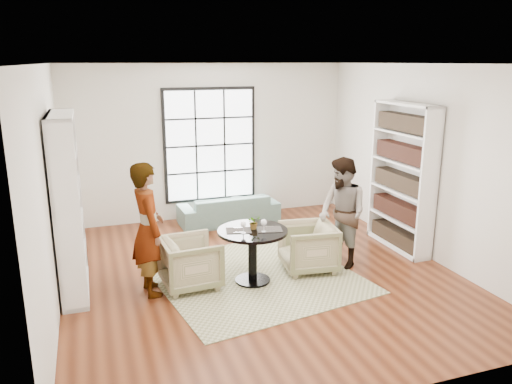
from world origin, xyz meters
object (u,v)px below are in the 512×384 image
object	(u,v)px
pedestal_table	(253,244)
sofa	(229,209)
armchair_left	(191,262)
wine_glass_right	(264,223)
flower_centerpiece	(254,222)
wine_glass_left	(243,225)
armchair_right	(308,247)
person_right	(342,213)
person_left	(148,229)

from	to	relation	value
pedestal_table	sofa	xyz separation A→B (m)	(0.41, 2.69, -0.29)
armchair_left	wine_glass_right	bearing A→B (deg)	-110.18
pedestal_table	flower_centerpiece	world-z (taller)	flower_centerpiece
sofa	armchair_left	xyz separation A→B (m)	(-1.26, -2.55, 0.08)
pedestal_table	armchair_left	xyz separation A→B (m)	(-0.85, 0.14, -0.21)
sofa	wine_glass_left	bearing A→B (deg)	75.95
armchair_left	armchair_right	size ratio (longest dim) A/B	0.99
sofa	wine_glass_right	xyz separation A→B (m)	(-0.29, -2.83, 0.63)
person_right	armchair_left	bearing A→B (deg)	-98.14
pedestal_table	armchair_right	size ratio (longest dim) A/B	1.25
wine_glass_left	armchair_right	bearing A→B (deg)	12.89
pedestal_table	person_left	xyz separation A→B (m)	(-1.40, 0.14, 0.33)
sofa	armchair_right	bearing A→B (deg)	98.87
pedestal_table	armchair_right	distance (m)	0.95
person_left	flower_centerpiece	size ratio (longest dim) A/B	9.00
person_left	sofa	bearing A→B (deg)	-42.46
pedestal_table	person_right	bearing A→B (deg)	5.77
person_right	wine_glass_right	size ratio (longest dim) A/B	9.12
armchair_right	flower_centerpiece	world-z (taller)	flower_centerpiece
armchair_right	person_left	bearing A→B (deg)	-82.72
armchair_left	pedestal_table	bearing A→B (deg)	-103.69
sofa	flower_centerpiece	distance (m)	2.75
person_right	flower_centerpiece	world-z (taller)	person_right
armchair_right	wine_glass_right	distance (m)	1.01
wine_glass_left	wine_glass_right	world-z (taller)	wine_glass_right
armchair_left	wine_glass_left	world-z (taller)	wine_glass_left
flower_centerpiece	armchair_left	bearing A→B (deg)	173.19
sofa	flower_centerpiece	bearing A→B (deg)	79.41
sofa	person_right	bearing A→B (deg)	110.17
person_left	wine_glass_right	xyz separation A→B (m)	(1.52, -0.27, 0.01)
flower_centerpiece	person_left	bearing A→B (deg)	175.80
armchair_left	wine_glass_left	xyz separation A→B (m)	(0.69, -0.24, 0.55)
sofa	flower_centerpiece	xyz separation A→B (m)	(-0.38, -2.66, 0.60)
pedestal_table	wine_glass_right	distance (m)	0.39
armchair_right	person_right	size ratio (longest dim) A/B	0.47
armchair_left	armchair_right	distance (m)	1.77
pedestal_table	wine_glass_right	xyz separation A→B (m)	(0.12, -0.13, 0.35)
armchair_left	flower_centerpiece	bearing A→B (deg)	-101.18
wine_glass_left	flower_centerpiece	xyz separation A→B (m)	(0.19, 0.13, -0.02)
armchair_right	person_right	distance (m)	0.73
armchair_left	person_left	world-z (taller)	person_left
pedestal_table	person_right	distance (m)	1.50
person_left	wine_glass_right	bearing A→B (deg)	-107.33
wine_glass_right	person_left	bearing A→B (deg)	169.77
wine_glass_left	wine_glass_right	xyz separation A→B (m)	(0.28, -0.03, 0.01)
person_right	flower_centerpiece	distance (m)	1.44
armchair_right	wine_glass_right	world-z (taller)	wine_glass_right
wine_glass_right	person_right	bearing A→B (deg)	11.81
pedestal_table	wine_glass_left	world-z (taller)	wine_glass_left
armchair_right	wine_glass_right	bearing A→B (deg)	-63.51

